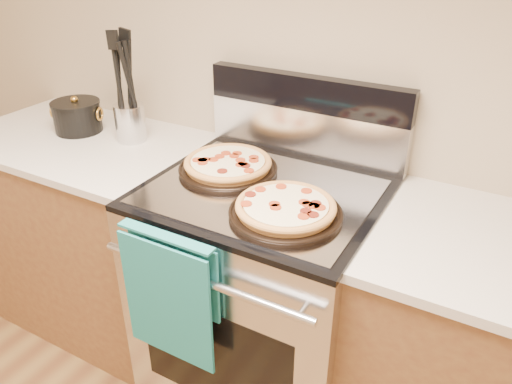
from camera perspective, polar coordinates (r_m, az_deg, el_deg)
The scene contains 15 objects.
wall_back at distance 1.79m, azimuth 6.74°, elevation 17.36°, with size 4.00×4.00×0.00m, color tan.
range_body at distance 1.91m, azimuth 0.93°, elevation -12.14°, with size 0.76×0.68×0.90m, color #B7B7BC.
oven_window at distance 1.70m, azimuth -4.74°, elevation -18.54°, with size 0.56×0.01×0.40m, color black.
cooktop at distance 1.64m, azimuth 1.05°, elevation 0.10°, with size 0.76×0.68×0.02m, color black.
backsplash_lower at distance 1.86m, azimuth 5.66°, elevation 6.82°, with size 0.76×0.06×0.18m, color silver.
backsplash_upper at distance 1.81m, azimuth 5.89°, elevation 11.24°, with size 0.76×0.06×0.12m, color black.
oven_handle at distance 1.44m, azimuth -6.19°, elevation -10.02°, with size 0.03×0.03×0.70m, color silver.
dish_towel at distance 1.56m, azimuth -9.69°, elevation -11.46°, with size 0.32×0.05×0.42m, color #175C76, non-canonical shape.
foil_sheet at distance 1.61m, azimuth 0.55°, elevation 0.06°, with size 0.70×0.55×0.01m, color gray.
cabinet_left at distance 2.39m, azimuth -17.68°, elevation -4.60°, with size 1.00×0.62×0.88m, color brown.
countertop_left at distance 2.18m, azimuth -19.42°, elevation 5.46°, with size 1.02×0.64×0.03m, color beige.
pepperoni_pizza_back at distance 1.73m, azimuth -3.22°, elevation 3.08°, with size 0.34×0.34×0.05m, color #B97038, non-canonical shape.
pepperoni_pizza_front at distance 1.47m, azimuth 3.41°, elevation -1.95°, with size 0.33×0.33×0.04m, color #B97038, non-canonical shape.
utensil_crock at distance 2.07m, azimuth -14.16°, elevation 7.71°, with size 0.12×0.12×0.15m, color silver.
saucepan at distance 2.24m, azimuth -19.73°, elevation 8.01°, with size 0.19×0.19×0.12m, color black.
Camera 1 is at (0.68, 0.37, 1.69)m, focal length 35.00 mm.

